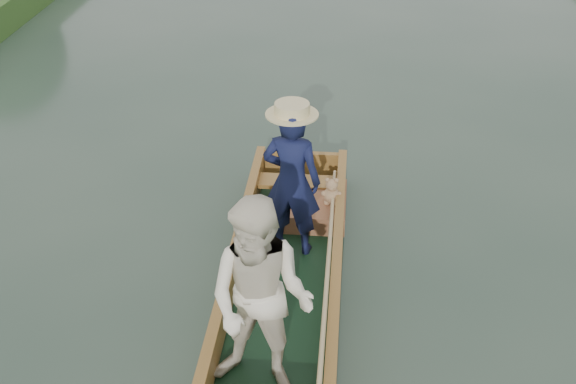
{
  "coord_description": "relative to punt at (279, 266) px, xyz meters",
  "views": [
    {
      "loc": [
        0.55,
        -5.43,
        4.63
      ],
      "look_at": [
        0.0,
        0.6,
        0.95
      ],
      "focal_mm": 45.0,
      "sensor_mm": 36.0,
      "label": 1
    }
  ],
  "objects": [
    {
      "name": "ground",
      "position": [
        0.01,
        0.22,
        -0.65
      ],
      "size": [
        120.0,
        120.0,
        0.0
      ],
      "primitive_type": "plane",
      "color": "#283D30",
      "rests_on": "ground"
    },
    {
      "name": "punt",
      "position": [
        0.0,
        0.0,
        0.0
      ],
      "size": [
        1.14,
        5.0,
        1.89
      ],
      "color": "black",
      "rests_on": "ground"
    }
  ]
}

